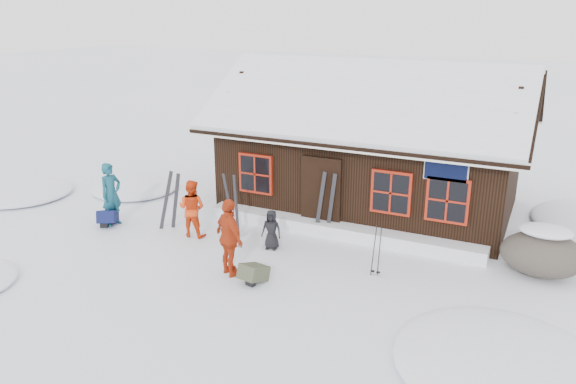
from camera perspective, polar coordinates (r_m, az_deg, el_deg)
name	(u,v)px	position (r m, az deg, el deg)	size (l,w,h in m)	color
ground	(248,258)	(13.78, -4.07, -6.69)	(120.00, 120.00, 0.00)	white
mountain_hut	(373,156)	(17.03, 8.59, 3.68)	(8.90, 6.09, 4.42)	black
snow_drift	(339,230)	(15.00, 5.19, -3.85)	(7.60, 0.60, 0.35)	white
snow_mounds	(339,242)	(14.69, 5.20, -5.09)	(20.60, 13.20, 0.48)	white
skier_teal	(111,194)	(16.24, -17.52, -0.23)	(0.65, 0.43, 1.78)	#134A5D
skier_orange_left	(192,208)	(14.98, -9.75, -1.64)	(0.75, 0.59, 1.55)	red
skier_orange_right	(230,238)	(12.64, -5.96, -4.65)	(1.06, 0.44, 1.81)	#B63212
skier_crouched	(271,230)	(14.06, -1.69, -3.85)	(0.50, 0.33, 1.02)	black
boulder	(543,253)	(13.94, 24.45, -5.65)	(1.83, 1.37, 1.07)	#554D44
ski_pair_left	(171,201)	(15.55, -11.82, -0.90)	(0.71, 0.29, 1.69)	black
ski_pair_mid	(233,205)	(15.00, -5.64, -1.34)	(0.60, 0.25, 1.68)	black
ski_pair_right	(326,205)	(14.85, 3.84, -1.29)	(0.59, 0.19, 1.79)	black
ski_poles	(376,252)	(12.83, 8.97, -6.04)	(0.22, 0.11, 1.22)	black
backpack_blue	(108,220)	(16.44, -17.81, -2.68)	(0.48, 0.64, 0.35)	#0F1543
backpack_olive	(254,276)	(12.54, -3.50, -8.49)	(0.46, 0.61, 0.33)	#404431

